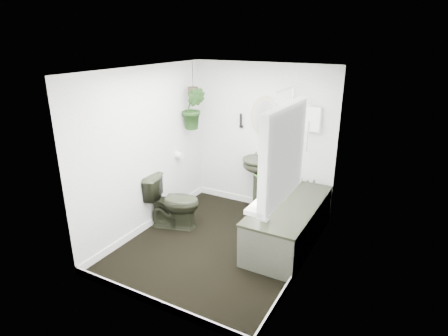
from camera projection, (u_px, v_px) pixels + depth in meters
The scene contains 22 objects.
floor at pixel (219, 245), 5.07m from camera, with size 2.30×2.80×0.02m, color black.
ceiling at pixel (218, 69), 4.28m from camera, with size 2.30×2.80×0.02m, color white.
wall_back at pixel (263, 138), 5.84m from camera, with size 2.30×0.02×2.30m, color white.
wall_front at pixel (145, 207), 3.51m from camera, with size 2.30×0.02×2.30m, color white.
wall_left at pixel (146, 151), 5.20m from camera, with size 0.02×2.80×2.30m, color white.
wall_right at pixel (309, 180), 4.16m from camera, with size 0.02×2.80×2.30m, color white.
skirting at pixel (219, 241), 5.05m from camera, with size 2.30×2.80×0.10m, color white.
bathtub at pixel (289, 223), 5.02m from camera, with size 0.72×1.72×0.58m, color black, non-canonical shape.
bath_screen at pixel (282, 140), 5.24m from camera, with size 0.04×0.72×1.40m, color silver, non-canonical shape.
shower_box at pixel (314, 119), 5.29m from camera, with size 0.20×0.10×0.35m, color white.
oval_mirror at pixel (265, 117), 5.67m from camera, with size 0.46×0.03×0.62m, color tan.
wall_sconce at pixel (241, 121), 5.88m from camera, with size 0.04×0.04×0.22m, color black.
toilet_roll_holder at pixel (179, 155), 5.84m from camera, with size 0.11×0.11×0.11m, color white.
window_recess at pixel (284, 153), 3.44m from camera, with size 0.08×1.00×0.90m, color white.
window_sill at pixel (274, 194), 3.61m from camera, with size 0.18×1.00×0.04m, color white.
window_blinds at pixel (279, 153), 3.46m from camera, with size 0.01×0.86×0.76m, color white.
toilet at pixel (173, 202), 5.43m from camera, with size 0.44×0.76×0.78m, color black.
pedestal_sink at pixel (258, 185), 5.90m from camera, with size 0.52×0.44×0.88m, color black, non-canonical shape.
sill_plant at pixel (267, 181), 3.51m from camera, with size 0.24×0.21×0.27m, color black.
hanging_plant at pixel (194, 108), 5.75m from camera, with size 0.36×0.29×0.65m, color black.
soap_bottle at pixel (265, 213), 4.44m from camera, with size 0.09×0.09×0.19m, color #35272A.
hanging_pot at pixel (193, 91), 5.66m from camera, with size 0.16×0.16×0.12m, color #342B1E.
Camera 1 is at (2.18, -3.84, 2.69)m, focal length 30.00 mm.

